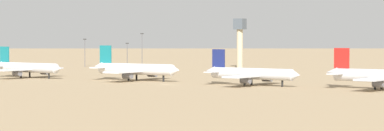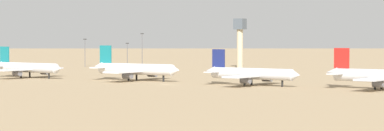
% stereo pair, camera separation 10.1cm
% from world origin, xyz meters
% --- Properties ---
extents(ground, '(4000.00, 4000.00, 0.00)m').
position_xyz_m(ground, '(0.00, 0.00, 0.00)').
color(ground, '#9E8460').
extents(ridge_far_west, '(233.05, 163.02, 114.25)m').
position_xyz_m(ridge_far_west, '(-485.76, 1140.02, 57.12)').
color(ridge_far_west, slate).
rests_on(ridge_far_west, ground).
extents(parked_jet_teal_1, '(36.78, 31.08, 12.14)m').
position_xyz_m(parked_jet_teal_1, '(-69.92, 9.63, 3.98)').
color(parked_jet_teal_1, silver).
rests_on(parked_jet_teal_1, ground).
extents(parked_jet_teal_2, '(38.81, 32.60, 12.83)m').
position_xyz_m(parked_jet_teal_2, '(-22.48, 14.70, 4.20)').
color(parked_jet_teal_2, white).
rests_on(parked_jet_teal_2, ground).
extents(parked_jet_navy_3, '(36.03, 30.41, 11.90)m').
position_xyz_m(parked_jet_navy_3, '(26.43, 10.70, 3.90)').
color(parked_jet_navy_3, silver).
rests_on(parked_jet_navy_3, ground).
extents(parked_jet_red_4, '(38.13, 32.33, 12.59)m').
position_xyz_m(parked_jet_red_4, '(69.37, 13.72, 4.13)').
color(parked_jet_red_4, silver).
rests_on(parked_jet_red_4, ground).
extents(control_tower, '(5.20, 5.20, 25.22)m').
position_xyz_m(control_tower, '(-39.83, 135.69, 15.22)').
color(control_tower, '#C6B793').
rests_on(control_tower, ground).
extents(light_pole_west, '(1.80, 0.50, 17.80)m').
position_xyz_m(light_pole_west, '(-89.89, 120.77, 10.14)').
color(light_pole_west, '#59595E').
rests_on(light_pole_west, ground).
extents(light_pole_mid, '(1.80, 0.50, 12.60)m').
position_xyz_m(light_pole_mid, '(-103.01, 125.97, 7.46)').
color(light_pole_mid, '#59595E').
rests_on(light_pole_mid, ground).
extents(light_pole_east, '(1.80, 0.50, 14.88)m').
position_xyz_m(light_pole_east, '(-116.42, 106.20, 8.64)').
color(light_pole_east, '#59595E').
rests_on(light_pole_east, ground).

